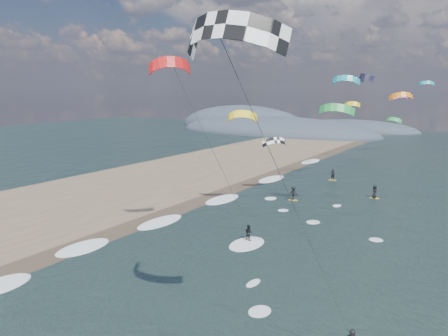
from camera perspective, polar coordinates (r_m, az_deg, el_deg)
The scene contains 9 objects.
ground at distance 28.12m, azimuth -12.19°, elevation -18.28°, with size 260.00×260.00×0.00m, color black.
sand_strip at distance 51.59m, azimuth -23.45°, elevation -5.48°, with size 26.00×240.00×0.00m, color brown.
wet_sand_strip at distance 42.47m, azimuth -14.24°, elevation -8.26°, with size 3.00×240.00×0.00m, color #382D23.
coastal_hills at distance 140.49m, azimuth 6.10°, elevation 4.95°, with size 80.00×41.00×15.00m.
kitesurfer_near_a at distance 17.03m, azimuth 3.00°, elevation 8.23°, with size 7.83×8.41×16.58m.
kitesurfer_near_b at distance 34.93m, azimuth -3.15°, elevation 4.98°, with size 6.72×8.92×16.21m.
far_kitesurfers at distance 56.30m, azimuth 13.05°, elevation -2.70°, with size 9.10×14.73×1.71m.
bg_kite_field at distance 72.66m, azimuth 18.35°, elevation 8.67°, with size 13.17×74.61×9.35m.
shoreline_surf at distance 44.89m, azimuth -8.73°, elevation -7.03°, with size 2.40×79.40×0.11m.
Camera 1 is at (17.73, -17.20, 13.43)m, focal length 35.00 mm.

